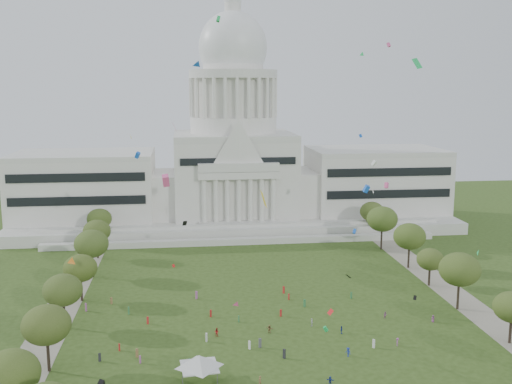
{
  "coord_description": "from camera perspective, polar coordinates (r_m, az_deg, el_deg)",
  "views": [
    {
      "loc": [
        -18.86,
        -109.0,
        51.41
      ],
      "look_at": [
        0.0,
        45.0,
        24.0
      ],
      "focal_mm": 42.0,
      "sensor_mm": 36.0,
      "label": 1
    }
  ],
  "objects": [
    {
      "name": "row_tree_l_3",
      "position": [
        151.42,
        -16.39,
        -6.98
      ],
      "size": [
        8.12,
        8.12,
        11.55
      ],
      "color": "black",
      "rests_on": "ground"
    },
    {
      "name": "person_10",
      "position": [
        130.6,
        8.15,
        -12.86
      ],
      "size": [
        0.87,
        1.12,
        1.7
      ],
      "primitive_type": "imported",
      "rotation": [
        0.0,
        0.0,
        1.19
      ],
      "color": "navy",
      "rests_on": "ground"
    },
    {
      "name": "row_tree_r_5",
      "position": [
        194.21,
        11.93,
        -2.53
      ],
      "size": [
        9.82,
        9.82,
        13.96
      ],
      "color": "black",
      "rests_on": "ground"
    },
    {
      "name": "row_tree_l_6",
      "position": [
        204.7,
        -14.7,
        -2.48
      ],
      "size": [
        8.19,
        8.19,
        11.64
      ],
      "color": "black",
      "rests_on": "ground"
    },
    {
      "name": "row_tree_r_1",
      "position": [
        132.86,
        23.21,
        -10.05
      ],
      "size": [
        7.58,
        7.58,
        10.78
      ],
      "color": "black",
      "rests_on": "ground"
    },
    {
      "name": "person_4",
      "position": [
        133.62,
        5.34,
        -12.25
      ],
      "size": [
        0.61,
        1.05,
        1.76
      ],
      "primitive_type": "imported",
      "rotation": [
        0.0,
        0.0,
        4.67
      ],
      "color": "silver",
      "rests_on": "ground"
    },
    {
      "name": "kite_swarm",
      "position": [
        122.67,
        3.53,
        -0.36
      ],
      "size": [
        80.92,
        98.63,
        58.93
      ],
      "color": "blue",
      "rests_on": "ground"
    },
    {
      "name": "person_2",
      "position": [
        140.28,
        12.22,
        -11.38
      ],
      "size": [
        0.88,
        0.73,
        1.56
      ],
      "primitive_type": "imported",
      "rotation": [
        0.0,
        0.0,
        0.42
      ],
      "color": "#994C8C",
      "rests_on": "ground"
    },
    {
      "name": "person_5",
      "position": [
        129.81,
        1.29,
        -12.9
      ],
      "size": [
        1.68,
        1.44,
        1.73
      ],
      "primitive_type": "imported",
      "rotation": [
        0.0,
        0.0,
        2.53
      ],
      "color": "olive",
      "rests_on": "ground"
    },
    {
      "name": "path_right",
      "position": [
        162.58,
        17.94,
        -8.91
      ],
      "size": [
        8.0,
        160.0,
        0.04
      ],
      "primitive_type": "cube",
      "color": "gray",
      "rests_on": "ground"
    },
    {
      "name": "row_tree_r_3",
      "position": [
        162.95,
        16.26,
        -6.18
      ],
      "size": [
        7.01,
        7.01,
        9.98
      ],
      "color": "black",
      "rests_on": "ground"
    },
    {
      "name": "person_9",
      "position": [
        127.04,
        13.33,
        -13.72
      ],
      "size": [
        0.8,
        1.19,
        1.69
      ],
      "primitive_type": "imported",
      "rotation": [
        0.0,
        0.0,
        1.34
      ],
      "color": "#994C8C",
      "rests_on": "ground"
    },
    {
      "name": "row_tree_r_2",
      "position": [
        147.31,
        18.83,
        -7.0
      ],
      "size": [
        9.55,
        9.55,
        13.58
      ],
      "color": "black",
      "rests_on": "ground"
    },
    {
      "name": "distant_crowd",
      "position": [
        133.25,
        -3.69,
        -12.29
      ],
      "size": [
        63.94,
        38.04,
        1.95
      ],
      "color": "#26262B",
      "rests_on": "ground"
    },
    {
      "name": "row_tree_l_0",
      "position": [
        100.62,
        -22.34,
        -15.74
      ],
      "size": [
        8.85,
        8.85,
        12.59
      ],
      "color": "black",
      "rests_on": "ground"
    },
    {
      "name": "capitol",
      "position": [
        225.27,
        -2.12,
        2.59
      ],
      "size": [
        160.0,
        64.5,
        91.3
      ],
      "color": "beige",
      "rests_on": "ground"
    },
    {
      "name": "person_11",
      "position": [
        110.32,
        7.08,
        -17.39
      ],
      "size": [
        1.52,
        1.01,
        1.52
      ],
      "primitive_type": "imported",
      "rotation": [
        0.0,
        0.0,
        2.79
      ],
      "color": "navy",
      "rests_on": "ground"
    },
    {
      "name": "row_tree_r_6",
      "position": [
        211.9,
        10.99,
        -1.85
      ],
      "size": [
        8.42,
        8.42,
        11.97
      ],
      "color": "black",
      "rests_on": "ground"
    },
    {
      "name": "person_8",
      "position": [
        128.38,
        -3.77,
        -13.17
      ],
      "size": [
        1.04,
        0.95,
        1.83
      ],
      "primitive_type": "imported",
      "rotation": [
        0.0,
        0.0,
        2.55
      ],
      "color": "#B21E1E",
      "rests_on": "ground"
    },
    {
      "name": "ground",
      "position": [
        121.98,
        2.66,
        -14.92
      ],
      "size": [
        400.0,
        400.0,
        0.0
      ],
      "primitive_type": "plane",
      "color": "#314717",
      "rests_on": "ground"
    },
    {
      "name": "row_tree_l_2",
      "position": [
        135.93,
        -17.93,
        -8.88
      ],
      "size": [
        8.42,
        8.42,
        11.97
      ],
      "color": "black",
      "rests_on": "ground"
    },
    {
      "name": "row_tree_r_4",
      "position": [
        176.39,
        14.42,
        -4.12
      ],
      "size": [
        9.19,
        9.19,
        13.06
      ],
      "color": "black",
      "rests_on": "ground"
    },
    {
      "name": "path_left",
      "position": [
        151.03,
        -17.96,
        -10.38
      ],
      "size": [
        8.0,
        160.0,
        0.04
      ],
      "primitive_type": "cube",
      "color": "gray",
      "rests_on": "ground"
    },
    {
      "name": "row_tree_l_1",
      "position": [
        116.97,
        -19.34,
        -11.86
      ],
      "size": [
        8.86,
        8.86,
        12.59
      ],
      "color": "black",
      "rests_on": "ground"
    },
    {
      "name": "person_7",
      "position": [
        109.18,
        0.37,
        -17.54
      ],
      "size": [
        0.81,
        0.8,
        1.81
      ],
      "primitive_type": "imported",
      "rotation": [
        0.0,
        0.0,
        3.88
      ],
      "color": "olive",
      "rests_on": "ground"
    },
    {
      "name": "event_tent",
      "position": [
        109.73,
        -5.42,
        -15.71
      ],
      "size": [
        9.73,
        9.73,
        4.98
      ],
      "color": "#4C4C4C",
      "rests_on": "ground"
    },
    {
      "name": "row_tree_l_4",
      "position": [
        168.69,
        -15.41,
        -4.77
      ],
      "size": [
        9.29,
        9.29,
        13.21
      ],
      "color": "black",
      "rests_on": "ground"
    },
    {
      "name": "row_tree_l_5",
      "position": [
        186.94,
        -14.92,
        -3.62
      ],
      "size": [
        8.33,
        8.33,
        11.85
      ],
      "color": "black",
      "rests_on": "ground"
    },
    {
      "name": "person_3",
      "position": [
        120.71,
        8.76,
        -14.83
      ],
      "size": [
        1.19,
        1.32,
        1.84
      ],
      "primitive_type": "imported",
      "rotation": [
        0.0,
        0.0,
        5.33
      ],
      "color": "navy",
      "rests_on": "ground"
    },
    {
      "name": "person_0",
      "position": [
        140.74,
        16.5,
        -11.49
      ],
      "size": [
        0.93,
        0.87,
        1.6
      ],
      "primitive_type": "imported",
      "rotation": [
        0.0,
        0.0,
        5.65
      ],
      "color": "#994C8C",
      "rests_on": "ground"
    }
  ]
}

